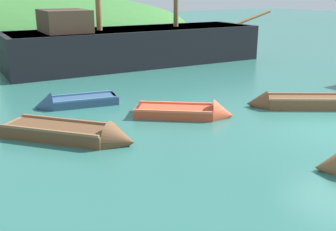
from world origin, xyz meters
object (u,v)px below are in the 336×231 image
sailing_ship (134,51)px  rowboat_portside (292,104)px  rowboat_outer_left (192,114)px  rowboat_center (71,104)px  rowboat_near_dock (78,136)px

sailing_ship → rowboat_portside: (0.77, -10.76, -0.63)m
rowboat_outer_left → rowboat_center: 4.51m
rowboat_portside → rowboat_near_dock: 7.78m
rowboat_outer_left → rowboat_near_dock: rowboat_near_dock is taller
rowboat_near_dock → rowboat_center: size_ratio=1.19×
sailing_ship → rowboat_center: size_ratio=5.51×
rowboat_near_dock → rowboat_portside: bearing=42.4°
rowboat_outer_left → rowboat_near_dock: (-4.00, -0.07, 0.04)m
rowboat_portside → sailing_ship: bearing=-52.7°
sailing_ship → rowboat_outer_left: sailing_ship is taller
rowboat_outer_left → rowboat_near_dock: 4.00m
rowboat_near_dock → rowboat_center: (1.00, 3.44, -0.04)m
sailing_ship → rowboat_near_dock: size_ratio=4.63×
sailing_ship → rowboat_portside: bearing=-82.8°
rowboat_portside → rowboat_center: (-6.72, 4.39, -0.04)m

